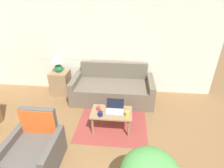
% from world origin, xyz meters
% --- Properties ---
extents(wall_back, '(6.67, 0.06, 2.60)m').
position_xyz_m(wall_back, '(-0.00, 3.60, 1.31)').
color(wall_back, silver).
rests_on(wall_back, ground_plane).
extents(rug, '(1.45, 2.08, 0.01)m').
position_xyz_m(rug, '(0.79, 2.50, 0.00)').
color(rug, brown).
rests_on(rug, ground_plane).
extents(couch, '(2.04, 0.94, 0.89)m').
position_xyz_m(couch, '(0.71, 3.11, 0.28)').
color(couch, '#665B4C').
rests_on(couch, ground_plane).
extents(armchair, '(0.78, 0.78, 0.87)m').
position_xyz_m(armchair, '(-0.34, 1.03, 0.26)').
color(armchair, '#514C47').
rests_on(armchair, ground_plane).
extents(side_table, '(0.47, 0.47, 0.64)m').
position_xyz_m(side_table, '(-0.73, 3.26, 0.32)').
color(side_table, '#937551').
rests_on(side_table, ground_plane).
extents(table_lamp, '(0.35, 0.35, 0.48)m').
position_xyz_m(table_lamp, '(-0.73, 3.26, 0.95)').
color(table_lamp, '#1E8451').
rests_on(table_lamp, side_table).
extents(coffee_table, '(0.81, 0.48, 0.42)m').
position_xyz_m(coffee_table, '(0.79, 1.95, 0.36)').
color(coffee_table, '#8E704C').
rests_on(coffee_table, ground_plane).
extents(laptop, '(0.34, 0.26, 0.22)m').
position_xyz_m(laptop, '(0.86, 2.00, 0.47)').
color(laptop, '#B7B7BC').
rests_on(laptop, coffee_table).
extents(cup_navy, '(0.08, 0.08, 0.08)m').
position_xyz_m(cup_navy, '(0.53, 1.99, 0.46)').
color(cup_navy, '#B23D38').
rests_on(cup_navy, coffee_table).
extents(cup_yellow, '(0.08, 0.08, 0.10)m').
position_xyz_m(cup_yellow, '(1.10, 1.85, 0.47)').
color(cup_yellow, gold).
rests_on(cup_yellow, coffee_table).
extents(cup_white, '(0.09, 0.09, 0.09)m').
position_xyz_m(cup_white, '(0.60, 1.81, 0.46)').
color(cup_white, '#191E4C').
rests_on(cup_white, coffee_table).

